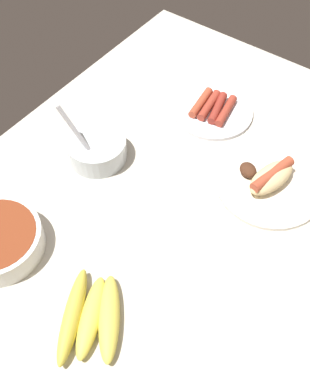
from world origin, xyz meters
The scene contains 5 objects.
ground_plane centered at (0.00, 0.00, -1.50)cm, with size 120.00×90.00×3.00cm, color beige.
banana_bunch centered at (32.76, 4.85, 1.80)cm, with size 20.64×18.38×3.95cm.
plate_sausages centered at (-28.38, -6.55, 0.98)cm, with size 20.85×20.85×3.13cm.
bowl_coleslaw centered at (1.09, -20.82, 3.18)cm, with size 14.19×14.19×15.54cm.
plate_hotdog_assembled centered at (-15.28, 16.49, 1.72)cm, with size 24.44×24.44×5.61cm.
Camera 1 is at (50.38, 32.56, 81.87)cm, focal length 41.83 mm.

